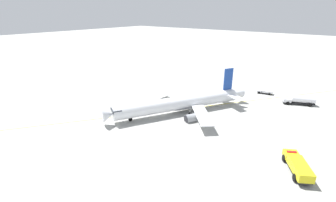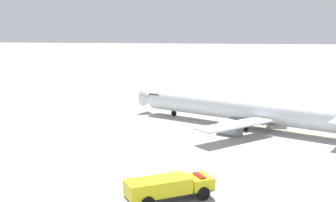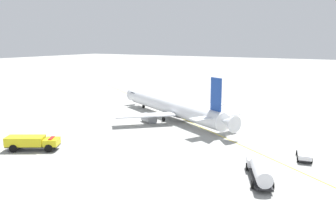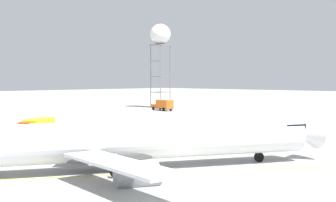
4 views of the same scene
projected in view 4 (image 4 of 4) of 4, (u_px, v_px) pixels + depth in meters
name	position (u px, v px, depth m)	size (l,w,h in m)	color
ground_plane	(185.00, 174.00, 44.94)	(600.00, 600.00, 0.00)	#9E9E99
airliner_main	(123.00, 143.00, 46.81)	(28.44, 41.57, 12.24)	white
fire_tender_truck	(35.00, 125.00, 77.34)	(6.94, 9.23, 2.50)	#232326
catering_truck_truck	(163.00, 105.00, 135.12)	(8.76, 4.21, 3.10)	#232326
radar_tower	(160.00, 37.00, 148.09)	(6.56, 6.56, 26.65)	slate
taxiway_centreline	(102.00, 176.00, 44.29)	(89.65, 128.34, 0.01)	yellow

